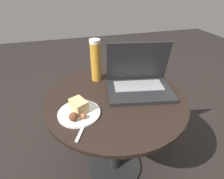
# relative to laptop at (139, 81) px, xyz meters

# --- Properties ---
(ground_plane) EXTENTS (6.00, 6.00, 0.00)m
(ground_plane) POSITION_rel_laptop_xyz_m (-0.13, -0.03, -0.61)
(ground_plane) COLOR black
(table) EXTENTS (0.69, 0.69, 0.56)m
(table) POSITION_rel_laptop_xyz_m (-0.13, -0.03, -0.20)
(table) COLOR black
(table) RESTS_ON ground_plane
(laptop) EXTENTS (0.36, 0.28, 0.23)m
(laptop) POSITION_rel_laptop_xyz_m (0.00, 0.00, 0.00)
(laptop) COLOR #232326
(laptop) RESTS_ON table
(beer_glass) EXTENTS (0.06, 0.06, 0.23)m
(beer_glass) POSITION_rel_laptop_xyz_m (-0.19, 0.16, 0.07)
(beer_glass) COLOR gold
(beer_glass) RESTS_ON table
(snack_plate) EXTENTS (0.18, 0.18, 0.06)m
(snack_plate) POSITION_rel_laptop_xyz_m (-0.32, -0.12, -0.03)
(snack_plate) COLOR white
(snack_plate) RESTS_ON table
(fork) EXTENTS (0.10, 0.19, 0.00)m
(fork) POSITION_rel_laptop_xyz_m (-0.30, -0.17, -0.05)
(fork) COLOR silver
(fork) RESTS_ON table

